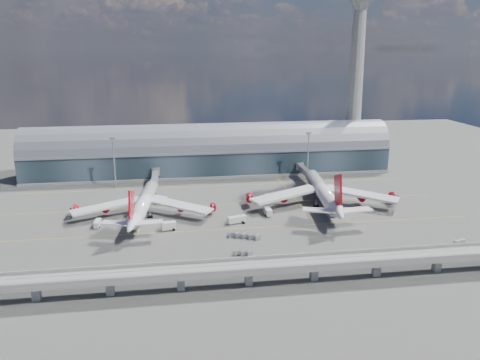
{
  "coord_description": "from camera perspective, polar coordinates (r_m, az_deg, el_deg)",
  "views": [
    {
      "loc": [
        -20.78,
        -178.7,
        67.72
      ],
      "look_at": [
        6.97,
        10.0,
        14.0
      ],
      "focal_mm": 35.0,
      "sensor_mm": 36.0,
      "label": 1
    }
  ],
  "objects": [
    {
      "name": "ground",
      "position": [
        192.23,
        -1.63,
        -4.9
      ],
      "size": [
        500.0,
        500.0,
        0.0
      ],
      "primitive_type": "plane",
      "color": "#474744",
      "rests_on": "ground"
    },
    {
      "name": "service_truck_4",
      "position": [
        214.02,
        3.38,
        -2.29
      ],
      "size": [
        4.15,
        6.03,
        3.19
      ],
      "rotation": [
        0.0,
        0.0,
        -0.32
      ],
      "color": "silver",
      "rests_on": "ground"
    },
    {
      "name": "service_truck_2",
      "position": [
        188.61,
        -0.4,
        -4.84
      ],
      "size": [
        8.03,
        4.38,
        2.8
      ],
      "rotation": [
        0.0,
        0.0,
        1.87
      ],
      "color": "silver",
      "rests_on": "ground"
    },
    {
      "name": "floodlight_mast_right",
      "position": [
        250.11,
        8.29,
        3.07
      ],
      "size": [
        3.0,
        0.7,
        25.7
      ],
      "color": "gray",
      "rests_on": "ground"
    },
    {
      "name": "taxi_lines",
      "position": [
        212.93,
        -2.33,
        -2.83
      ],
      "size": [
        200.0,
        80.12,
        0.01
      ],
      "color": "gold",
      "rests_on": "ground"
    },
    {
      "name": "airliner_right",
      "position": [
        210.52,
        10.1,
        -1.6
      ],
      "size": [
        68.48,
        71.61,
        22.72
      ],
      "rotation": [
        0.0,
        0.0,
        -0.12
      ],
      "color": "white",
      "rests_on": "ground"
    },
    {
      "name": "terminal",
      "position": [
        263.63,
        -3.66,
        3.35
      ],
      "size": [
        200.0,
        30.0,
        28.0
      ],
      "color": "#202E36",
      "rests_on": "ground"
    },
    {
      "name": "cargo_train_1",
      "position": [
        174.19,
        0.47,
        -6.84
      ],
      "size": [
        12.01,
        6.47,
        1.65
      ],
      "rotation": [
        0.0,
        0.0,
        1.99
      ],
      "color": "gray",
      "rests_on": "ground"
    },
    {
      "name": "cargo_train_0",
      "position": [
        160.43,
        0.34,
        -8.93
      ],
      "size": [
        6.82,
        3.43,
        1.5
      ],
      "rotation": [
        0.0,
        0.0,
        1.89
      ],
      "color": "gray",
      "rests_on": "ground"
    },
    {
      "name": "jet_bridge_left",
      "position": [
        240.29,
        -10.31,
        0.38
      ],
      "size": [
        4.4,
        28.0,
        7.25
      ],
      "color": "gray",
      "rests_on": "ground"
    },
    {
      "name": "cargo_train_2",
      "position": [
        186.37,
        25.19,
        -6.88
      ],
      "size": [
        5.01,
        2.68,
        1.62
      ],
      "rotation": [
        0.0,
        0.0,
        1.32
      ],
      "color": "gray",
      "rests_on": "ground"
    },
    {
      "name": "service_truck_0",
      "position": [
        193.4,
        -16.98,
        -5.08
      ],
      "size": [
        2.37,
        6.13,
        2.51
      ],
      "rotation": [
        0.0,
        0.0,
        -0.05
      ],
      "color": "silver",
      "rests_on": "ground"
    },
    {
      "name": "airliner_left",
      "position": [
        198.12,
        -11.74,
        -2.89
      ],
      "size": [
        60.92,
        64.05,
        19.51
      ],
      "rotation": [
        0.0,
        0.0,
        -0.11
      ],
      "color": "white",
      "rests_on": "ground"
    },
    {
      "name": "service_truck_3",
      "position": [
        197.62,
        3.41,
        -3.87
      ],
      "size": [
        2.83,
        6.23,
        2.95
      ],
      "rotation": [
        0.0,
        0.0,
        0.06
      ],
      "color": "silver",
      "rests_on": "ground"
    },
    {
      "name": "service_truck_1",
      "position": [
        183.67,
        -8.7,
        -5.55
      ],
      "size": [
        5.94,
        3.55,
        3.23
      ],
      "rotation": [
        0.0,
        0.0,
        1.75
      ],
      "color": "silver",
      "rests_on": "ground"
    },
    {
      "name": "control_tower",
      "position": [
        282.73,
        13.93,
        12.02
      ],
      "size": [
        19.0,
        19.0,
        103.0
      ],
      "color": "gray",
      "rests_on": "ground"
    },
    {
      "name": "guideway",
      "position": [
        140.11,
        1.07,
        -10.73
      ],
      "size": [
        220.0,
        8.5,
        7.2
      ],
      "color": "gray",
      "rests_on": "ground"
    },
    {
      "name": "service_truck_5",
      "position": [
        215.29,
        -9.66,
        -2.39
      ],
      "size": [
        6.82,
        5.56,
        3.14
      ],
      "rotation": [
        0.0,
        0.0,
        1.01
      ],
      "color": "silver",
      "rests_on": "ground"
    },
    {
      "name": "jet_bridge_right",
      "position": [
        248.04,
        8.08,
        0.97
      ],
      "size": [
        4.4,
        32.0,
        7.25
      ],
      "color": "gray",
      "rests_on": "ground"
    },
    {
      "name": "floodlight_mast_left",
      "position": [
        241.65,
        -15.1,
        2.25
      ],
      "size": [
        3.0,
        0.7,
        25.7
      ],
      "color": "gray",
      "rests_on": "ground"
    }
  ]
}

